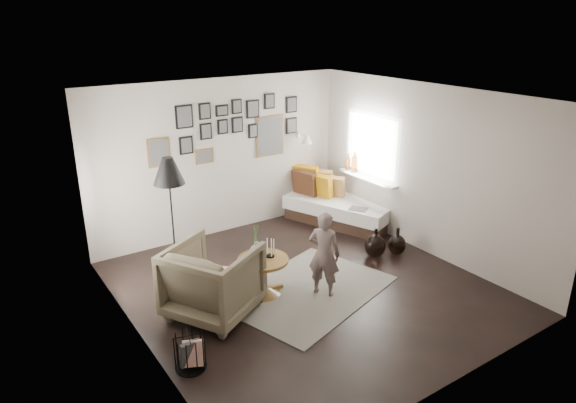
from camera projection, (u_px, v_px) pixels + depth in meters
ground at (305, 288)px, 7.04m from camera, size 4.80×4.80×0.00m
wall_back at (221, 158)px, 8.45m from camera, size 4.50×0.00×4.50m
wall_front at (460, 272)px, 4.73m from camera, size 4.50×0.00×4.50m
wall_left at (134, 239)px, 5.40m from camera, size 0.00×4.80×4.80m
wall_right at (426, 170)px, 7.78m from camera, size 0.00×4.80×4.80m
ceiling at (308, 97)px, 6.14m from camera, size 4.80×4.80×0.00m
door_left at (106, 225)px, 6.43m from camera, size 0.00×2.14×2.14m
window_right at (362, 173)px, 8.91m from camera, size 0.15×1.32×1.30m
gallery_wall at (236, 130)px, 8.44m from camera, size 2.74×0.03×1.08m
wall_sconce at (306, 139)px, 9.01m from camera, size 0.18×0.36×0.16m
rug at (308, 291)px, 6.95m from camera, size 2.55×2.11×0.01m
pedestal_table at (263, 278)px, 6.80m from camera, size 0.67×0.67×0.53m
vase at (257, 249)px, 6.62m from camera, size 0.19×0.19×0.48m
candles at (270, 248)px, 6.71m from camera, size 0.12×0.12×0.25m
daybed at (336, 205)px, 9.21m from camera, size 1.47×2.09×0.95m
magazine_on_daybed at (358, 209)px, 8.63m from camera, size 0.33×0.36×0.02m
armchair at (213, 280)px, 6.29m from camera, size 1.37×1.35×0.92m
armchair_cushion at (213, 277)px, 6.34m from camera, size 0.57×0.57×0.19m
floor_lamp at (169, 176)px, 6.71m from camera, size 0.42×0.42×1.79m
magazine_basket at (190, 352)px, 5.39m from camera, size 0.39×0.39×0.39m
demijohn_large at (375, 246)px, 7.87m from camera, size 0.32×0.32×0.48m
demijohn_small at (397, 245)px, 7.96m from camera, size 0.28×0.28×0.44m
child at (324, 254)px, 6.69m from camera, size 0.48×0.51×1.17m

